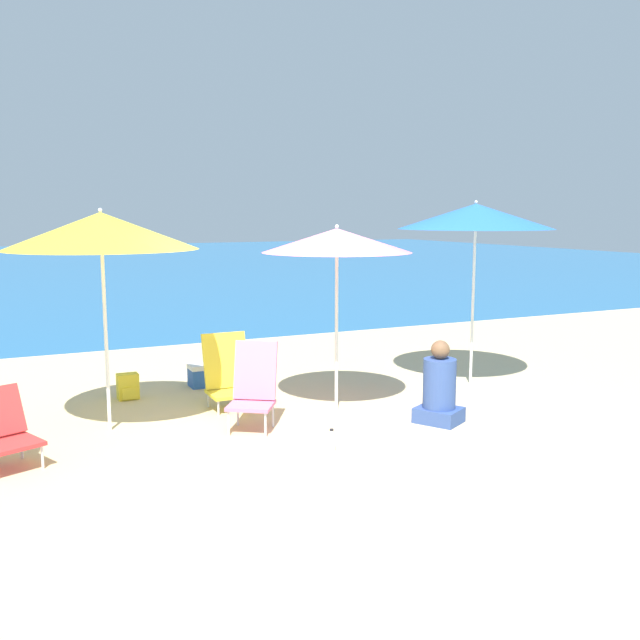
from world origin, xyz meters
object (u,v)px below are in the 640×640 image
object	(u,v)px
beach_chair_pink	(254,385)
backpack_yellow	(128,387)
water_bottle	(332,442)
beach_chair_yellow	(228,374)
cooler_box	(204,375)
beach_chair_red	(0,429)
beach_umbrella_yellow	(101,231)
beach_umbrella_blue	(476,217)
person_seated_near	(439,390)
beach_umbrella_pink	(337,241)

from	to	relation	value
beach_chair_pink	backpack_yellow	world-z (taller)	beach_chair_pink
backpack_yellow	water_bottle	bearing A→B (deg)	-63.39
beach_chair_yellow	cooler_box	size ratio (longest dim) A/B	2.24
beach_chair_pink	cooler_box	distance (m)	1.98
beach_chair_pink	beach_chair_red	distance (m)	2.40
beach_chair_pink	water_bottle	distance (m)	1.13
beach_chair_pink	beach_umbrella_yellow	bearing A→B (deg)	-168.32
beach_umbrella_blue	beach_chair_pink	xyz separation A→B (m)	(-3.24, -0.62, -1.71)
water_bottle	person_seated_near	bearing A→B (deg)	12.87
beach_chair_yellow	backpack_yellow	world-z (taller)	beach_chair_yellow
cooler_box	water_bottle	bearing A→B (deg)	-83.04
beach_umbrella_yellow	person_seated_near	xyz separation A→B (m)	(3.20, -1.22, -1.67)
beach_chair_pink	beach_chair_red	bearing A→B (deg)	-142.91
beach_umbrella_blue	beach_chair_pink	size ratio (longest dim) A/B	2.65
beach_umbrella_yellow	backpack_yellow	size ratio (longest dim) A/B	7.28
beach_umbrella_blue	cooler_box	distance (m)	4.00
beach_chair_pink	beach_chair_yellow	world-z (taller)	beach_chair_pink
person_seated_near	cooler_box	distance (m)	3.19
person_seated_near	cooler_box	size ratio (longest dim) A/B	2.37
beach_umbrella_blue	beach_umbrella_pink	distance (m)	2.20
beach_umbrella_yellow	beach_chair_red	size ratio (longest dim) A/B	3.19
beach_umbrella_blue	water_bottle	distance (m)	3.87
beach_umbrella_yellow	beach_umbrella_pink	xyz separation A→B (m)	(2.45, -0.30, -0.12)
backpack_yellow	cooler_box	distance (m)	1.03
beach_umbrella_pink	cooler_box	distance (m)	2.66
beach_umbrella_pink	water_bottle	xyz separation A→B (m)	(-0.68, -1.25, -1.82)
beach_umbrella_yellow	beach_chair_red	bearing A→B (deg)	-146.01
beach_chair_yellow	beach_chair_red	size ratio (longest dim) A/B	1.18
beach_umbrella_pink	beach_chair_pink	world-z (taller)	beach_umbrella_pink
beach_umbrella_blue	beach_chair_pink	bearing A→B (deg)	-169.08
beach_umbrella_pink	cooler_box	world-z (taller)	beach_umbrella_pink
person_seated_near	water_bottle	xyz separation A→B (m)	(-1.43, -0.33, -0.27)
beach_umbrella_yellow	water_bottle	world-z (taller)	beach_umbrella_yellow
beach_chair_yellow	beach_chair_red	distance (m)	2.63
water_bottle	cooler_box	bearing A→B (deg)	96.96
beach_chair_red	cooler_box	bearing A→B (deg)	18.82
beach_umbrella_pink	beach_chair_yellow	bearing A→B (deg)	148.19
beach_umbrella_yellow	beach_chair_pink	bearing A→B (deg)	-22.11
beach_umbrella_blue	beach_umbrella_pink	world-z (taller)	beach_umbrella_blue
beach_umbrella_pink	beach_umbrella_yellow	bearing A→B (deg)	173.05
beach_umbrella_yellow	cooler_box	world-z (taller)	beach_umbrella_yellow
backpack_yellow	water_bottle	world-z (taller)	backpack_yellow
beach_chair_yellow	backpack_yellow	size ratio (longest dim) A/B	2.70
beach_umbrella_yellow	backpack_yellow	distance (m)	2.25
backpack_yellow	cooler_box	size ratio (longest dim) A/B	0.83
water_bottle	beach_chair_pink	bearing A→B (deg)	112.05
beach_chair_yellow	backpack_yellow	distance (m)	1.30
beach_umbrella_yellow	cooler_box	distance (m)	2.74
beach_umbrella_yellow	cooler_box	bearing A→B (deg)	45.00
beach_umbrella_pink	cooler_box	bearing A→B (deg)	121.43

